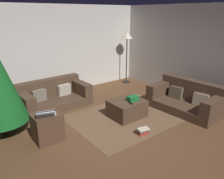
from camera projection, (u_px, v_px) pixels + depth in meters
The scene contains 13 objects.
ground_plane at pixel (116, 137), 4.46m from camera, with size 6.40×6.40×0.00m, color brown.
rear_partition at pixel (48, 52), 6.38m from camera, with size 6.40×0.12×2.60m, color beige.
corner_partition at pixel (209, 55), 5.84m from camera, with size 0.12×6.40×2.60m, color beige.
couch_left at pixel (53, 96), 5.87m from camera, with size 1.81×1.00×0.69m.
couch_right at pixel (187, 99), 5.62m from camera, with size 1.01×1.80×0.74m.
ottoman at pixel (127, 109), 5.26m from camera, with size 0.79×0.65×0.41m, color #473323.
gift_box at pixel (133, 99), 5.16m from camera, with size 0.25×0.17×0.12m, color #19662D.
tv_remote at pixel (130, 103), 5.04m from camera, with size 0.05×0.16×0.02m, color black.
side_table at pixel (48, 127), 4.25m from camera, with size 0.52×0.44×0.56m, color #4C3323.
laptop at pixel (46, 113), 4.09m from camera, with size 0.45×0.48×0.18m.
book_stack at pixel (142, 131), 4.55m from camera, with size 0.26×0.23×0.13m.
corner_lamp at pixel (127, 39), 7.45m from camera, with size 0.36×0.36×1.78m.
area_rug at pixel (127, 116), 5.32m from camera, with size 2.60×2.00×0.01m, color brown.
Camera 1 is at (-2.44, -3.04, 2.37)m, focal length 35.50 mm.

